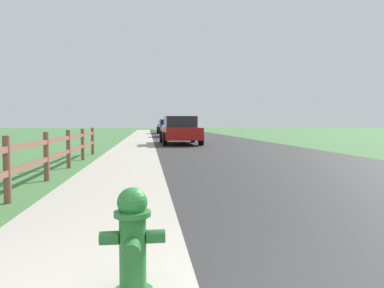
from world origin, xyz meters
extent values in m
plane|color=#44743E|center=(0.00, 25.00, 0.00)|extent=(120.00, 120.00, 0.00)
cube|color=#2D2D2D|center=(3.50, 27.00, 0.00)|extent=(7.00, 66.00, 0.01)
cube|color=#AFA99A|center=(-3.00, 27.00, 0.00)|extent=(6.00, 66.00, 0.01)
cube|color=#44743E|center=(-4.50, 27.00, 0.01)|extent=(5.00, 66.00, 0.00)
cylinder|color=#287233|center=(-0.46, 1.04, 0.29)|extent=(0.18, 0.18, 0.58)
cylinder|color=#287233|center=(-0.46, 1.04, 0.56)|extent=(0.25, 0.25, 0.03)
sphere|color=#287233|center=(-0.46, 1.04, 0.64)|extent=(0.21, 0.21, 0.21)
cube|color=#22612B|center=(-0.46, 1.04, 0.70)|extent=(0.04, 0.04, 0.04)
cylinder|color=#22612B|center=(-0.62, 1.04, 0.40)|extent=(0.13, 0.09, 0.09)
cylinder|color=#22612B|center=(-0.31, 1.04, 0.40)|extent=(0.13, 0.09, 0.09)
cylinder|color=#22612B|center=(-0.46, 0.87, 0.37)|extent=(0.12, 0.16, 0.12)
cylinder|color=brown|center=(-2.38, 4.15, 0.50)|extent=(0.11, 0.11, 0.99)
cylinder|color=brown|center=(-2.38, 6.26, 0.50)|extent=(0.11, 0.11, 0.99)
cylinder|color=brown|center=(-2.38, 8.37, 0.50)|extent=(0.11, 0.11, 0.99)
cylinder|color=brown|center=(-2.38, 10.49, 0.50)|extent=(0.11, 0.11, 0.99)
cylinder|color=brown|center=(-2.38, 12.60, 0.50)|extent=(0.11, 0.11, 0.99)
cube|color=brown|center=(-2.38, 6.26, 0.45)|extent=(0.07, 12.68, 0.09)
cube|color=brown|center=(-2.38, 6.26, 0.79)|extent=(0.07, 12.68, 0.09)
cube|color=maroon|center=(1.43, 19.17, 0.61)|extent=(1.96, 5.03, 0.62)
cube|color=#1E232B|center=(1.43, 19.12, 1.23)|extent=(1.68, 2.22, 0.61)
cylinder|color=black|center=(2.39, 17.64, 0.35)|extent=(0.23, 0.71, 0.70)
cylinder|color=black|center=(0.52, 17.61, 0.35)|extent=(0.23, 0.71, 0.70)
cylinder|color=black|center=(2.33, 20.74, 0.35)|extent=(0.23, 0.71, 0.70)
cylinder|color=black|center=(0.47, 20.71, 0.35)|extent=(0.23, 0.71, 0.70)
cube|color=white|center=(1.83, 30.10, 0.62)|extent=(1.82, 4.99, 0.66)
cube|color=#1E232B|center=(1.83, 30.04, 1.18)|extent=(1.58, 2.17, 0.45)
cylinder|color=black|center=(2.70, 28.55, 0.35)|extent=(0.23, 0.69, 0.69)
cylinder|color=black|center=(0.93, 28.56, 0.35)|extent=(0.23, 0.69, 0.69)
cylinder|color=black|center=(2.73, 31.63, 0.35)|extent=(0.23, 0.69, 0.69)
cylinder|color=black|center=(0.96, 31.64, 0.35)|extent=(0.23, 0.69, 0.69)
cube|color=navy|center=(1.77, 39.81, 0.67)|extent=(2.01, 4.69, 0.72)
cube|color=#1E232B|center=(1.76, 39.94, 1.29)|extent=(1.68, 2.14, 0.51)
cylinder|color=black|center=(2.73, 38.42, 0.37)|extent=(0.25, 0.74, 0.73)
cylinder|color=black|center=(0.93, 38.34, 0.37)|extent=(0.25, 0.74, 0.73)
cylinder|color=black|center=(2.60, 41.28, 0.37)|extent=(0.25, 0.74, 0.73)
cylinder|color=black|center=(0.80, 41.19, 0.37)|extent=(0.25, 0.74, 0.73)
camera|label=1|loc=(-0.36, -1.49, 1.18)|focal=34.92mm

